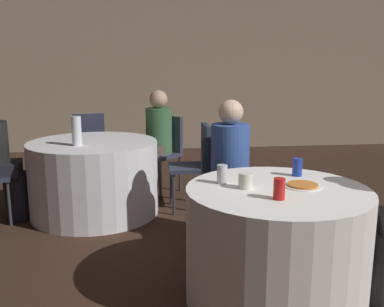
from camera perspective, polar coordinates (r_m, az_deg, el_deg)
The scene contains 16 objects.
ground_plane at distance 2.91m, azimuth 11.66°, elevation -19.05°, with size 16.00×16.00×0.00m, color #382319.
wall_back at distance 7.60m, azimuth -0.44°, elevation 11.17°, with size 16.00×0.06×2.80m.
table_near at distance 2.81m, azimuth 11.11°, elevation -11.83°, with size 1.14×1.14×0.74m.
table_far at distance 4.41m, azimuth -12.90°, elevation -3.16°, with size 1.27×1.27×0.74m.
chair_near_north at distance 3.61m, azimuth 4.57°, elevation -3.42°, with size 0.45×0.45×0.89m.
chair_far_east at distance 4.38m, azimuth 0.72°, elevation -0.66°, with size 0.41×0.40×0.89m.
chair_far_north at distance 5.39m, azimuth -13.48°, elevation 1.38°, with size 0.45×0.46×0.89m.
chair_far_northeast at distance 5.06m, azimuth -3.69°, elevation 1.02°, with size 0.57×0.57×0.89m.
person_blue_shirt at distance 3.44m, azimuth 5.46°, elevation -3.03°, with size 0.34×0.49×1.21m.
person_green_jacket at distance 4.93m, azimuth -5.00°, elevation 1.40°, with size 0.44×0.44×1.20m.
pizza_plate_near at distance 2.75m, azimuth 14.53°, elevation -4.13°, with size 0.23×0.23×0.02m.
soda_can_red at distance 2.46m, azimuth 11.55°, elevation -4.63°, with size 0.07×0.07×0.12m.
soda_can_blue at distance 2.99m, azimuth 13.87°, elevation -1.78°, with size 0.07×0.07×0.12m.
soda_can_silver at distance 2.73m, azimuth 4.04°, elevation -2.77°, with size 0.07×0.07×0.12m.
cup_near at distance 2.64m, azimuth 7.14°, elevation -3.63°, with size 0.09×0.09×0.10m.
bottle_far at distance 4.12m, azimuth -15.14°, elevation 2.91°, with size 0.09×0.09×0.28m.
Camera 1 is at (-0.84, -2.36, 1.48)m, focal length 40.00 mm.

